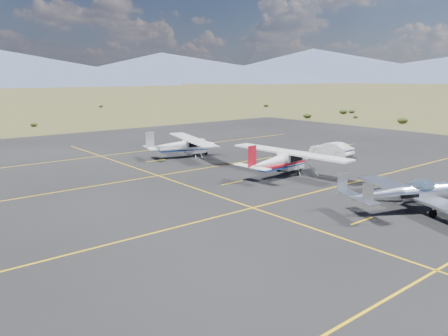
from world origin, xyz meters
name	(u,v)px	position (x,y,z in m)	size (l,w,h in m)	color
ground	(342,198)	(0.00, 0.00, 0.00)	(1600.00, 1600.00, 0.00)	#383D1C
apron	(266,178)	(0.00, 7.00, 0.00)	(72.00, 72.00, 0.02)	black
aircraft_low_wing	(409,194)	(0.58, -4.16, 1.08)	(7.69, 10.13, 2.25)	silver
aircraft_cessna	(281,160)	(1.58, 6.99, 1.23)	(6.58, 10.94, 2.76)	white
aircraft_plain	(183,145)	(0.02, 18.54, 1.16)	(6.80, 10.30, 2.62)	silver
sedan	(331,149)	(11.49, 9.68, 0.71)	(1.49, 4.28, 1.41)	silver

